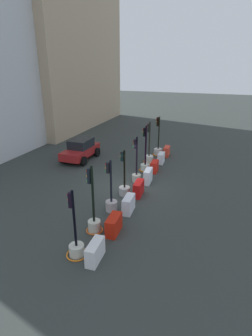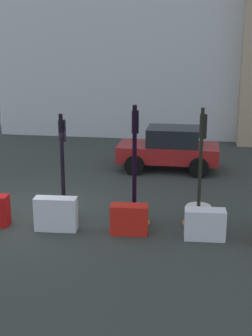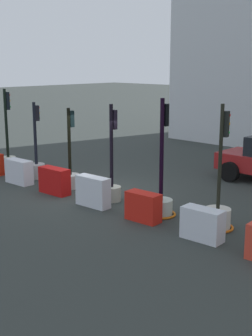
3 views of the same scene
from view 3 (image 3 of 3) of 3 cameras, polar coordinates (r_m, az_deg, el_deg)
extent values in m
plane|color=#303633|center=(15.31, -3.85, -3.09)|extent=(120.00, 120.00, 0.00)
cylinder|color=beige|center=(19.09, -14.29, 0.58)|extent=(0.58, 0.58, 0.53)
cylinder|color=black|center=(18.83, -14.56, 5.36)|extent=(0.11, 0.11, 2.69)
cube|color=black|center=(18.81, -14.42, 8.02)|extent=(0.18, 0.15, 0.69)
sphere|color=red|center=(18.85, -14.26, 8.74)|extent=(0.10, 0.10, 0.10)
sphere|color=orange|center=(18.86, -14.23, 8.05)|extent=(0.10, 0.10, 0.10)
sphere|color=green|center=(18.88, -14.19, 7.35)|extent=(0.10, 0.10, 0.10)
torus|color=orange|center=(19.14, -14.26, -0.09)|extent=(0.78, 0.78, 0.07)
cylinder|color=#AFA6A7|center=(17.47, -10.96, -0.37)|extent=(0.61, 0.61, 0.54)
cylinder|color=black|center=(17.21, -11.16, 4.20)|extent=(0.11, 0.11, 2.28)
cube|color=black|center=(17.21, -10.97, 6.67)|extent=(0.20, 0.18, 0.56)
sphere|color=red|center=(17.26, -10.79, 7.31)|extent=(0.11, 0.11, 0.11)
sphere|color=orange|center=(17.27, -10.77, 6.70)|extent=(0.11, 0.11, 0.11)
sphere|color=green|center=(17.30, -10.74, 6.08)|extent=(0.11, 0.11, 0.11)
cylinder|color=#B7B3B1|center=(15.95, -6.88, -1.62)|extent=(0.65, 0.65, 0.47)
cylinder|color=black|center=(15.66, -7.02, 3.24)|extent=(0.11, 0.11, 2.27)
cube|color=black|center=(15.65, -6.76, 6.04)|extent=(0.16, 0.17, 0.55)
sphere|color=red|center=(15.69, -6.54, 6.74)|extent=(0.09, 0.09, 0.09)
sphere|color=orange|center=(15.71, -6.53, 6.07)|extent=(0.09, 0.09, 0.09)
sphere|color=green|center=(15.74, -6.51, 5.41)|extent=(0.09, 0.09, 0.09)
cylinder|color=#B8B8A6|center=(14.39, -1.78, -3.18)|extent=(0.58, 0.58, 0.45)
cylinder|color=black|center=(14.05, -1.82, 2.71)|extent=(0.11, 0.11, 2.55)
cube|color=black|center=(14.02, -1.50, 5.98)|extent=(0.18, 0.15, 0.59)
sphere|color=red|center=(14.06, -1.28, 6.81)|extent=(0.11, 0.11, 0.11)
sphere|color=orange|center=(14.09, -1.27, 6.02)|extent=(0.11, 0.11, 0.11)
sphere|color=green|center=(14.11, -1.27, 5.23)|extent=(0.11, 0.11, 0.11)
cylinder|color=beige|center=(13.08, 4.30, -4.86)|extent=(0.67, 0.67, 0.46)
cylinder|color=black|center=(12.67, 4.42, 2.23)|extent=(0.12, 0.12, 2.82)
cube|color=black|center=(12.63, 4.85, 6.54)|extent=(0.17, 0.14, 0.60)
sphere|color=red|center=(12.68, 5.11, 7.47)|extent=(0.11, 0.11, 0.11)
sphere|color=orange|center=(12.70, 5.09, 6.56)|extent=(0.11, 0.11, 0.11)
sphere|color=green|center=(12.72, 5.07, 5.67)|extent=(0.11, 0.11, 0.11)
torus|color=orange|center=(13.14, 4.28, -5.67)|extent=(0.87, 0.87, 0.07)
cylinder|color=silver|center=(12.25, 11.21, -6.12)|extent=(0.68, 0.68, 0.54)
cylinder|color=black|center=(11.83, 11.55, 1.29)|extent=(0.09, 0.09, 2.69)
cube|color=black|center=(11.78, 12.17, 5.32)|extent=(0.19, 0.19, 0.64)
sphere|color=red|center=(11.82, 12.54, 6.38)|extent=(0.10, 0.10, 0.10)
sphere|color=orange|center=(11.84, 12.49, 5.35)|extent=(0.10, 0.10, 0.10)
sphere|color=green|center=(11.87, 12.44, 4.32)|extent=(0.10, 0.10, 0.10)
torus|color=orange|center=(12.33, 11.16, -7.16)|extent=(0.86, 0.86, 0.06)
cube|color=silver|center=(16.80, -13.05, -0.44)|extent=(1.12, 0.50, 0.85)
cube|color=red|center=(15.28, -8.82, -1.57)|extent=(1.15, 0.49, 0.86)
cube|color=silver|center=(13.81, -4.09, -2.91)|extent=(1.14, 0.45, 0.91)
cube|color=red|center=(12.55, 2.14, -4.81)|extent=(1.00, 0.49, 0.79)
cube|color=silver|center=(11.39, 9.41, -6.86)|extent=(1.05, 0.50, 0.79)
cylinder|color=black|center=(17.07, 12.68, -0.45)|extent=(0.72, 0.28, 0.72)
camera|label=1|loc=(25.91, -36.82, 17.09)|focal=28.58mm
camera|label=2|loc=(6.81, -69.71, 12.08)|focal=50.82mm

